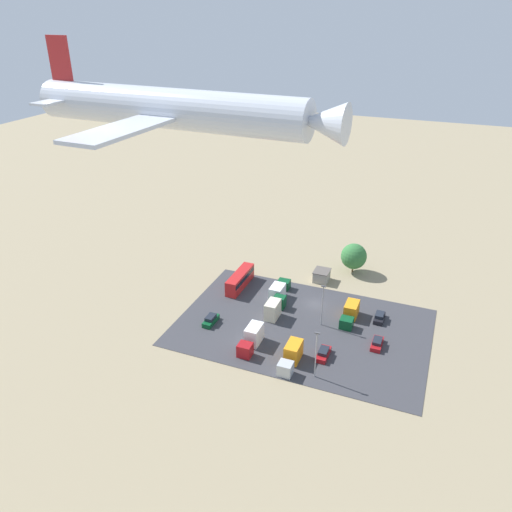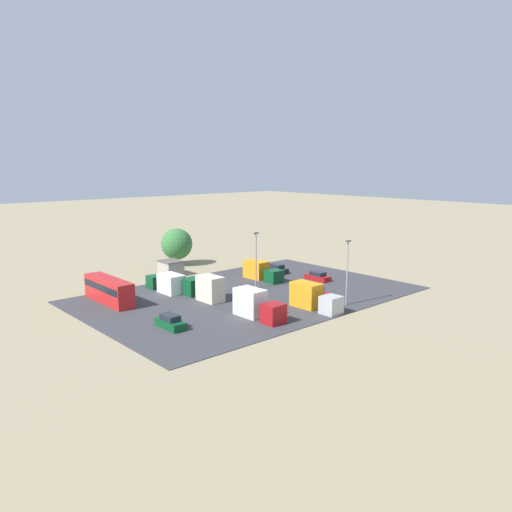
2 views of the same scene
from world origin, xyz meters
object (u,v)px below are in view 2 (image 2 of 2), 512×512
(parked_car_0, at_px, (277,269))
(bus, at_px, (109,289))
(parked_truck_2, at_px, (261,271))
(parked_truck_4, at_px, (257,305))
(parked_truck_3, at_px, (167,283))
(shed_building, at_px, (171,268))
(parked_car_2, at_px, (314,292))
(parked_truck_1, at_px, (205,288))
(parked_truck_0, at_px, (313,298))
(parked_car_3, at_px, (170,322))
(parked_car_1, at_px, (318,277))

(parked_car_0, bearing_deg, bus, -3.42)
(bus, xyz_separation_m, parked_truck_2, (-25.16, 3.65, -0.48))
(parked_truck_4, bearing_deg, parked_truck_3, -85.93)
(shed_building, relative_size, parked_truck_2, 0.52)
(parked_car_2, height_order, parked_truck_1, parked_truck_1)
(parked_car_0, bearing_deg, parked_truck_1, 16.36)
(parked_truck_1, relative_size, parked_truck_2, 0.95)
(parked_truck_0, bearing_deg, parked_truck_3, -65.27)
(parked_car_3, relative_size, parked_truck_0, 0.59)
(parked_car_2, relative_size, parked_truck_3, 0.61)
(parked_car_0, height_order, parked_car_1, parked_car_0)
(shed_building, relative_size, parked_car_3, 0.90)
(shed_building, bearing_deg, parked_truck_2, 125.51)
(parked_truck_2, relative_size, parked_truck_3, 1.03)
(parked_car_0, height_order, parked_truck_2, parked_truck_2)
(bus, xyz_separation_m, parked_car_2, (-23.39, 16.97, -1.19))
(parked_car_0, bearing_deg, parked_truck_3, -4.33)
(parked_car_3, xyz_separation_m, parked_truck_3, (-8.82, -14.86, 0.62))
(parked_car_1, bearing_deg, parked_truck_0, -140.99)
(shed_building, bearing_deg, parked_car_3, 57.55)
(parked_truck_0, height_order, parked_truck_4, parked_truck_4)
(parked_car_3, xyz_separation_m, parked_truck_4, (-10.14, 3.79, 0.91))
(bus, relative_size, parked_car_3, 2.39)
(shed_building, height_order, parked_car_1, shed_building)
(shed_building, relative_size, parked_truck_0, 0.53)
(bus, relative_size, parked_truck_3, 1.43)
(parked_car_0, distance_m, parked_car_3, 33.04)
(shed_building, relative_size, parked_truck_1, 0.56)
(parked_car_2, xyz_separation_m, parked_truck_3, (14.22, -16.77, 0.66))
(parked_truck_2, bearing_deg, parked_truck_0, 69.48)
(parked_truck_0, bearing_deg, shed_building, -84.67)
(shed_building, xyz_separation_m, parked_truck_2, (-9.28, 13.00, 0.14))
(shed_building, distance_m, parked_truck_2, 15.98)
(parked_truck_2, bearing_deg, parked_truck_4, 46.04)
(parked_truck_3, xyz_separation_m, parked_truck_4, (-1.33, 18.65, 0.29))
(parked_car_1, height_order, parked_car_3, parked_car_3)
(bus, distance_m, parked_truck_2, 25.43)
(parked_car_2, height_order, parked_truck_2, parked_truck_2)
(parked_car_1, distance_m, parked_car_2, 10.54)
(bus, bearing_deg, parked_truck_0, 131.83)
(parked_truck_0, bearing_deg, parked_truck_2, -110.52)
(parked_car_3, height_order, parked_truck_0, parked_truck_0)
(bus, distance_m, parked_car_3, 15.12)
(shed_building, height_order, parked_truck_2, parked_truck_2)
(bus, bearing_deg, parked_truck_3, 178.72)
(parked_car_0, relative_size, parked_truck_3, 0.56)
(shed_building, distance_m, parked_truck_0, 30.38)
(parked_car_1, xyz_separation_m, parked_truck_0, (12.94, 10.48, 0.91))
(parked_truck_4, bearing_deg, bus, -60.89)
(parked_truck_3, height_order, parked_truck_4, parked_truck_4)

